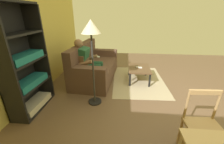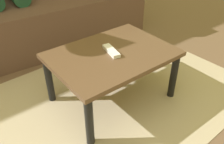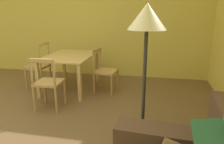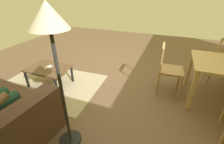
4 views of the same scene
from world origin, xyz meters
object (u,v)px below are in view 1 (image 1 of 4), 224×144
at_px(tv_remote, 139,67).
at_px(floor_lamp, 91,35).
at_px(dining_chair_facing_couch, 204,128).
at_px(couch, 94,67).
at_px(bookshelf, 25,69).
at_px(person_lounging, 88,61).
at_px(coffee_table, 139,70).

relative_size(tv_remote, floor_lamp, 0.10).
bearing_deg(dining_chair_facing_couch, couch, 39.82).
height_order(bookshelf, floor_lamp, bookshelf).
relative_size(person_lounging, bookshelf, 0.60).
relative_size(couch, tv_remote, 11.63).
height_order(person_lounging, tv_remote, person_lounging).
xyz_separation_m(tv_remote, floor_lamp, (-1.17, 1.01, 1.02)).
bearing_deg(bookshelf, person_lounging, -35.96).
bearing_deg(person_lounging, coffee_table, -78.79).
bearing_deg(couch, tv_remote, -91.62).
bearing_deg(couch, bookshelf, 148.07).
bearing_deg(person_lounging, couch, -12.59).
relative_size(coffee_table, dining_chair_facing_couch, 0.88).
bearing_deg(bookshelf, tv_remote, -56.69).
bearing_deg(tv_remote, person_lounging, -67.29).
height_order(dining_chair_facing_couch, floor_lamp, floor_lamp).
relative_size(bookshelf, floor_lamp, 1.17).
height_order(couch, person_lounging, person_lounging).
bearing_deg(person_lounging, tv_remote, -78.81).
height_order(couch, dining_chair_facing_couch, couch).
height_order(couch, bookshelf, bookshelf).
bearing_deg(dining_chair_facing_couch, tv_remote, 15.32).
xyz_separation_m(coffee_table, tv_remote, (-0.00, 0.01, 0.07)).
xyz_separation_m(couch, bookshelf, (-1.49, 0.93, 0.49)).
distance_m(person_lounging, dining_chair_facing_couch, 2.79).
relative_size(person_lounging, floor_lamp, 0.70).
xyz_separation_m(coffee_table, bookshelf, (-1.46, 2.22, 0.51)).
distance_m(coffee_table, dining_chair_facing_couch, 2.33).
bearing_deg(coffee_table, bookshelf, 123.27).
distance_m(person_lounging, bookshelf, 1.48).
distance_m(couch, tv_remote, 1.29).
bearing_deg(floor_lamp, couch, 12.72).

